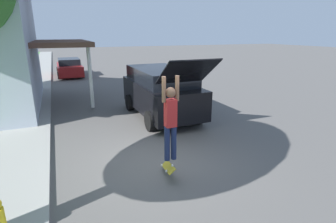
{
  "coord_description": "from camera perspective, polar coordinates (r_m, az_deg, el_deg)",
  "views": [
    {
      "loc": [
        -2.27,
        -6.05,
        3.35
      ],
      "look_at": [
        0.62,
        0.73,
        1.12
      ],
      "focal_mm": 28.0,
      "sensor_mm": 36.0,
      "label": 1
    }
  ],
  "objects": [
    {
      "name": "ground_plane",
      "position": [
        7.28,
        -2.29,
        -10.59
      ],
      "size": [
        120.0,
        120.0,
        0.0
      ],
      "primitive_type": "plane",
      "color": "#54514F"
    },
    {
      "name": "sidewalk",
      "position": [
        12.57,
        -28.24,
        -0.46
      ],
      "size": [
        1.8,
        80.0,
        0.1
      ],
      "color": "gray",
      "rests_on": "ground_plane"
    },
    {
      "name": "suv_parked",
      "position": [
        10.66,
        -1.53,
        4.49
      ],
      "size": [
        2.17,
        5.16,
        2.6
      ],
      "color": "black",
      "rests_on": "ground_plane"
    },
    {
      "name": "car_down_street",
      "position": [
        22.63,
        -20.65,
        8.95
      ],
      "size": [
        1.92,
        4.59,
        1.39
      ],
      "color": "maroon",
      "rests_on": "ground_plane"
    },
    {
      "name": "skateboarder",
      "position": [
        5.95,
        0.55,
        -1.45
      ],
      "size": [
        0.41,
        0.23,
        2.0
      ],
      "color": "#192347",
      "rests_on": "ground_plane"
    },
    {
      "name": "skateboard",
      "position": [
        6.45,
        0.04,
        -11.95
      ],
      "size": [
        0.32,
        0.81,
        0.34
      ],
      "color": "#A89323",
      "rests_on": "ground_plane"
    }
  ]
}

